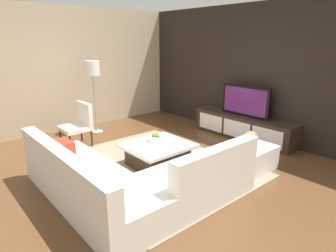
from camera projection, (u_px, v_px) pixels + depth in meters
ground_plane at (157, 168)px, 4.86m from camera, size 14.00×14.00×0.00m
feature_wall_back at (256, 72)px, 6.15m from camera, size 6.40×0.12×2.80m
side_wall_left at (78, 69)px, 6.90m from camera, size 0.12×5.20×2.80m
area_rug at (153, 166)px, 4.93m from camera, size 3.17×2.59×0.01m
media_console at (243, 127)px, 6.29m from camera, size 2.33×0.50×0.50m
television at (245, 101)px, 6.12m from camera, size 1.14×0.06×0.65m
sectional_couch at (128, 181)px, 3.83m from camera, size 2.53×2.32×0.80m
coffee_table at (158, 154)px, 4.93m from camera, size 0.94×1.06×0.38m
accent_chair_near at (79, 122)px, 5.80m from camera, size 0.55×0.53×0.87m
floor_lamp at (93, 73)px, 6.38m from camera, size 0.31×0.31×1.63m
ottoman at (249, 156)px, 4.84m from camera, size 0.70×0.70×0.40m
fruit_bowl at (156, 138)px, 5.06m from camera, size 0.28×0.28×0.13m
decorative_ball at (250, 138)px, 4.75m from camera, size 0.24×0.24×0.24m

